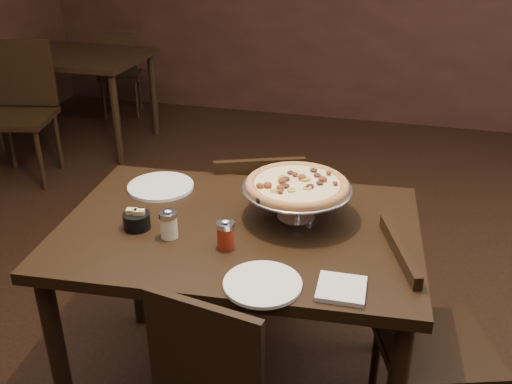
# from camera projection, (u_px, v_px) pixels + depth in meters

# --- Properties ---
(room) EXTENTS (6.04, 7.04, 2.84)m
(room) POSITION_uv_depth(u_px,v_px,m) (283.00, 51.00, 1.83)
(room) COLOR black
(room) RESTS_ON ground
(dining_table) EXTENTS (1.34, 0.95, 0.80)m
(dining_table) POSITION_uv_depth(u_px,v_px,m) (239.00, 250.00, 2.08)
(dining_table) COLOR black
(dining_table) RESTS_ON ground
(background_table) EXTENTS (1.22, 0.81, 0.76)m
(background_table) POSITION_uv_depth(u_px,v_px,m) (71.00, 66.00, 4.65)
(background_table) COLOR black
(background_table) RESTS_ON ground
(pizza_stand) EXTENTS (0.40, 0.40, 0.16)m
(pizza_stand) POSITION_uv_depth(u_px,v_px,m) (297.00, 185.00, 2.03)
(pizza_stand) COLOR silver
(pizza_stand) RESTS_ON dining_table
(parmesan_shaker) EXTENTS (0.06, 0.06, 0.11)m
(parmesan_shaker) POSITION_uv_depth(u_px,v_px,m) (169.00, 224.00, 1.94)
(parmesan_shaker) COLOR #EFEBBA
(parmesan_shaker) RESTS_ON dining_table
(pepper_flake_shaker) EXTENTS (0.06, 0.06, 0.11)m
(pepper_flake_shaker) POSITION_uv_depth(u_px,v_px,m) (226.00, 234.00, 1.89)
(pepper_flake_shaker) COLOR maroon
(pepper_flake_shaker) RESTS_ON dining_table
(packet_caddy) EXTENTS (0.10, 0.10, 0.07)m
(packet_caddy) POSITION_uv_depth(u_px,v_px,m) (137.00, 220.00, 2.01)
(packet_caddy) COLOR black
(packet_caddy) RESTS_ON dining_table
(napkin_stack) EXTENTS (0.15, 0.15, 0.02)m
(napkin_stack) POSITION_uv_depth(u_px,v_px,m) (341.00, 289.00, 1.69)
(napkin_stack) COLOR silver
(napkin_stack) RESTS_ON dining_table
(plate_left) EXTENTS (0.27, 0.27, 0.01)m
(plate_left) POSITION_uv_depth(u_px,v_px,m) (161.00, 186.00, 2.31)
(plate_left) COLOR white
(plate_left) RESTS_ON dining_table
(plate_near) EXTENTS (0.24, 0.24, 0.01)m
(plate_near) POSITION_uv_depth(u_px,v_px,m) (263.00, 284.00, 1.71)
(plate_near) COLOR white
(plate_near) RESTS_ON dining_table
(serving_spatula) EXTENTS (0.16, 0.16, 0.02)m
(serving_spatula) POSITION_uv_depth(u_px,v_px,m) (274.00, 199.00, 1.94)
(serving_spatula) COLOR silver
(serving_spatula) RESTS_ON pizza_stand
(chair_far) EXTENTS (0.52, 0.52, 0.85)m
(chair_far) POSITION_uv_depth(u_px,v_px,m) (257.00, 225.00, 2.71)
(chair_far) COLOR black
(chair_far) RESTS_ON ground
(chair_side) EXTENTS (0.50, 0.50, 0.84)m
(chair_side) POSITION_uv_depth(u_px,v_px,m) (419.00, 335.00, 2.02)
(chair_side) COLOR black
(chair_side) RESTS_ON ground
(bg_chair_far) EXTENTS (0.48, 0.48, 0.81)m
(bg_chair_far) POSITION_uv_depth(u_px,v_px,m) (119.00, 71.00, 5.36)
(bg_chair_far) COLOR black
(bg_chair_far) RESTS_ON ground
(bg_chair_near) EXTENTS (0.55, 0.55, 0.98)m
(bg_chair_near) POSITION_uv_depth(u_px,v_px,m) (21.00, 106.00, 4.11)
(bg_chair_near) COLOR black
(bg_chair_near) RESTS_ON ground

